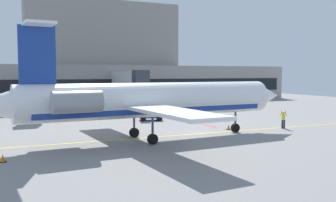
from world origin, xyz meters
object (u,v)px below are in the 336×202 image
object	(u,v)px
baggage_tug	(148,113)
belt_loader	(98,105)
regional_jet	(149,100)
pushback_tractor	(135,104)
fuel_tank	(194,96)
marshaller	(283,119)

from	to	relation	value
baggage_tug	belt_loader	distance (m)	14.93
regional_jet	pushback_tractor	bearing A→B (deg)	73.34
baggage_tug	pushback_tractor	bearing A→B (deg)	77.55
regional_jet	belt_loader	distance (m)	28.27
fuel_tank	belt_loader	bearing A→B (deg)	-162.60
baggage_tug	belt_loader	world-z (taller)	belt_loader
pushback_tractor	baggage_tug	bearing A→B (deg)	-102.45
regional_jet	marshaller	world-z (taller)	regional_jet
regional_jet	belt_loader	bearing A→B (deg)	85.71
fuel_tank	pushback_tractor	bearing A→B (deg)	-153.93
belt_loader	fuel_tank	size ratio (longest dim) A/B	0.50
regional_jet	baggage_tug	bearing A→B (deg)	69.16
baggage_tug	regional_jet	bearing A→B (deg)	-110.84
pushback_tractor	marshaller	xyz separation A→B (m)	(7.85, -26.53, 0.08)
belt_loader	pushback_tractor	bearing A→B (deg)	-6.56
belt_loader	regional_jet	bearing A→B (deg)	-94.29
regional_jet	belt_loader	world-z (taller)	regional_jet
baggage_tug	fuel_tank	bearing A→B (deg)	49.79
marshaller	regional_jet	bearing A→B (deg)	-177.00
regional_jet	fuel_tank	bearing A→B (deg)	56.38
fuel_tank	marshaller	size ratio (longest dim) A/B	3.86
regional_jet	pushback_tractor	xyz separation A→B (m)	(8.19, 27.37, -2.69)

